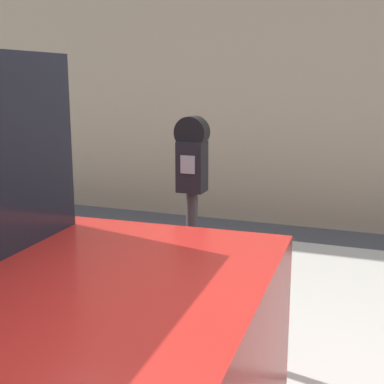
{
  "coord_description": "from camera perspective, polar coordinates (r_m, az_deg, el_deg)",
  "views": [
    {
      "loc": [
        0.74,
        -1.47,
        1.74
      ],
      "look_at": [
        -0.31,
        1.31,
        1.09
      ],
      "focal_mm": 50.0,
      "sensor_mm": 36.0,
      "label": 1
    }
  ],
  "objects": [
    {
      "name": "parking_meter",
      "position": [
        3.04,
        -0.0,
        0.03
      ],
      "size": [
        0.18,
        0.14,
        1.37
      ],
      "color": "#2D2D30",
      "rests_on": "sidewalk"
    },
    {
      "name": "sidewalk",
      "position": [
        4.1,
        8.64,
        -11.87
      ],
      "size": [
        24.0,
        2.8,
        0.15
      ],
      "color": "#BCB7AD",
      "rests_on": "ground_plane"
    }
  ]
}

